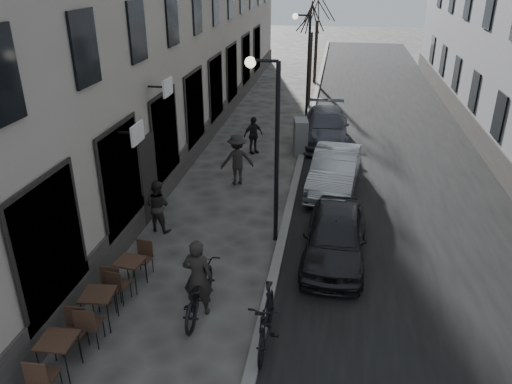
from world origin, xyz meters
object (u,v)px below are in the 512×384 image
(streetlamp_near, at_px, (271,133))
(tree_near, at_px, (312,17))
(tree_far, at_px, (318,8))
(pedestrian_mid, at_px, (237,160))
(pedestrian_far, at_px, (253,135))
(bistro_set_b, at_px, (100,306))
(pedestrian_near, at_px, (158,206))
(bistro_set_c, at_px, (131,271))
(car_far, at_px, (326,127))
(utility_cabinet, at_px, (301,137))
(car_near, at_px, (335,236))
(streetlamp_far, at_px, (305,56))
(bistro_set_a, at_px, (59,352))
(car_mid, at_px, (335,170))
(bicycle, at_px, (199,291))
(moped, at_px, (266,319))

(streetlamp_near, relative_size, tree_near, 0.89)
(streetlamp_near, distance_m, tree_far, 21.05)
(pedestrian_mid, height_order, pedestrian_far, pedestrian_mid)
(bistro_set_b, distance_m, pedestrian_near, 4.29)
(streetlamp_near, height_order, bistro_set_c, streetlamp_near)
(pedestrian_far, xyz_separation_m, car_far, (2.88, 1.92, -0.08))
(tree_near, relative_size, utility_cabinet, 3.95)
(tree_far, bearing_deg, car_near, -85.37)
(tree_far, xyz_separation_m, bistro_set_b, (-3.16, -25.25, -4.17))
(streetlamp_near, bearing_deg, car_far, 82.13)
(tree_far, distance_m, bistro_set_b, 25.79)
(utility_cabinet, relative_size, car_far, 0.30)
(streetlamp_near, distance_m, bistro_set_b, 5.89)
(streetlamp_near, bearing_deg, pedestrian_far, 103.35)
(bistro_set_b, height_order, car_near, car_near)
(streetlamp_far, distance_m, bistro_set_a, 18.19)
(bistro_set_a, bearing_deg, bistro_set_c, 82.48)
(car_near, bearing_deg, streetlamp_near, 160.45)
(tree_near, bearing_deg, tree_far, 90.00)
(tree_near, distance_m, car_mid, 11.94)
(streetlamp_far, bearing_deg, tree_near, 88.62)
(bistro_set_c, height_order, car_far, car_far)
(car_mid, height_order, car_far, car_mid)
(bistro_set_b, relative_size, bistro_set_c, 1.06)
(tree_near, relative_size, pedestrian_mid, 3.14)
(tree_far, xyz_separation_m, pedestrian_near, (-3.35, -20.98, -3.88))
(pedestrian_mid, xyz_separation_m, car_far, (2.91, 5.13, -0.21))
(car_near, distance_m, car_far, 9.64)
(bicycle, relative_size, pedestrian_mid, 1.17)
(bistro_set_a, bearing_deg, bicycle, 44.04)
(pedestrian_far, bearing_deg, car_mid, -85.86)
(tree_far, height_order, car_mid, tree_far)
(tree_near, bearing_deg, pedestrian_far, -102.10)
(moped, bearing_deg, car_mid, 81.42)
(streetlamp_far, relative_size, pedestrian_far, 3.30)
(bistro_set_a, bearing_deg, tree_far, 80.51)
(tree_far, relative_size, bistro_set_a, 3.53)
(tree_far, xyz_separation_m, bistro_set_c, (-3.03, -23.84, -4.20))
(pedestrian_far, relative_size, car_far, 0.32)
(bistro_set_b, xyz_separation_m, pedestrian_near, (-0.19, 4.27, 0.29))
(streetlamp_near, relative_size, streetlamp_far, 1.00)
(bistro_set_a, xyz_separation_m, car_near, (5.04, 4.96, 0.19))
(streetlamp_near, xyz_separation_m, car_far, (1.23, 8.88, -2.47))
(bicycle, height_order, car_mid, car_mid)
(pedestrian_mid, xyz_separation_m, car_mid, (3.41, 0.11, -0.21))
(pedestrian_far, height_order, car_mid, pedestrian_far)
(streetlamp_far, xyz_separation_m, pedestrian_near, (-3.28, -11.98, -2.38))
(utility_cabinet, xyz_separation_m, bicycle, (-1.38, -10.70, -0.16))
(utility_cabinet, height_order, car_far, utility_cabinet)
(utility_cabinet, relative_size, pedestrian_far, 0.93)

